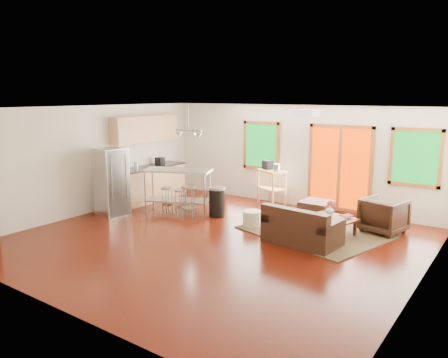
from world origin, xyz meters
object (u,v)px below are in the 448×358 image
Objects in this scene: ottoman at (316,210)px; kitchen_cart at (271,175)px; loveseat at (301,229)px; island at (178,182)px; rug at (314,232)px; coffee_table at (333,219)px; armchair at (384,214)px; refrigerator at (112,182)px.

kitchen_cart is at bearing 156.35° from ottoman.
loveseat is 0.83× the size of island.
coffee_table is at bearing 23.90° from rug.
ottoman is 0.37× the size of island.
rug is at bearing 49.41° from armchair.
kitchen_cart is at bearing 147.39° from coffee_table.
island reaches higher than armchair.
loveseat is 1.29× the size of kitchen_cart.
island reaches higher than ottoman.
kitchen_cart is (-3.12, 0.77, 0.38)m from armchair.
rug is 1.51m from armchair.
coffee_table is 0.90× the size of kitchen_cart.
loveseat reaches higher than rug.
island is (-3.14, -1.24, 0.50)m from ottoman.
refrigerator is at bearing -162.19° from rug.
ottoman is (-0.45, 1.74, -0.08)m from loveseat.
armchair is at bearing 13.87° from island.
refrigerator is (-4.56, -1.46, 0.79)m from rug.
island is (-3.50, -0.30, 0.71)m from rug.
rug is 3.58m from island.
refrigerator reaches higher than island.
loveseat is at bearing 70.19° from armchair.
armchair reaches higher than ottoman.
ottoman is 1.81m from kitchen_cart.
island is (-4.68, -1.16, 0.31)m from armchair.
ottoman is at bearing -23.65° from kitchen_cart.
kitchen_cart reaches higher than loveseat.
loveseat is at bearing -105.65° from coffee_table.
rug is 1.02m from ottoman.
refrigerator is at bearing -150.24° from ottoman.
kitchen_cart is at bearing 135.18° from loveseat.
loveseat reaches higher than coffee_table.
refrigerator is 1.58m from island.
kitchen_cart is (-1.93, 1.62, 0.77)m from rug.
rug is 4.85m from refrigerator.
rug is 1.81× the size of loveseat.
loveseat is 3.20m from kitchen_cart.
refrigerator is 0.91× the size of island.
loveseat is at bearing -83.79° from rug.
coffee_table is 3.90m from island.
coffee_table is 1.55× the size of ottoman.
armchair is at bearing -13.91° from kitchen_cart.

